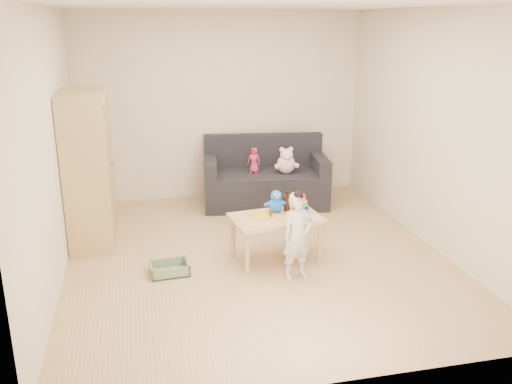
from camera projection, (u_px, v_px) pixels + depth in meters
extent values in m
plane|color=tan|center=(257.00, 256.00, 5.92)|extent=(4.50, 4.50, 0.00)
plane|color=white|center=(257.00, 5.00, 5.14)|extent=(4.50, 4.50, 0.00)
plane|color=beige|center=(222.00, 106.00, 7.62)|extent=(4.00, 0.00, 4.00)
plane|color=beige|center=(334.00, 211.00, 3.44)|extent=(4.00, 0.00, 4.00)
plane|color=beige|center=(50.00, 149.00, 5.11)|extent=(0.00, 4.50, 4.50)
plane|color=beige|center=(434.00, 131.00, 5.95)|extent=(0.00, 4.50, 4.50)
cube|color=tan|center=(88.00, 169.00, 6.07)|extent=(0.48, 0.96, 1.72)
cube|color=black|center=(265.00, 188.00, 7.51)|extent=(1.77, 1.05, 0.47)
cube|color=#DEAD7A|center=(276.00, 238.00, 5.77)|extent=(0.99, 0.70, 0.49)
imported|color=silver|center=(297.00, 237.00, 5.30)|extent=(0.36, 0.28, 0.86)
imported|color=#D22752|center=(254.00, 160.00, 7.35)|extent=(0.21, 0.18, 0.34)
cylinder|color=#CC9C0A|center=(301.00, 210.00, 5.85)|extent=(0.16, 0.16, 0.02)
cylinder|color=silver|center=(301.00, 202.00, 5.82)|extent=(0.02, 0.02, 0.19)
torus|color=#0B0FB5|center=(301.00, 208.00, 5.84)|extent=(0.18, 0.18, 0.04)
torus|color=green|center=(301.00, 205.00, 5.83)|extent=(0.16, 0.16, 0.04)
torus|color=#FFF60D|center=(301.00, 201.00, 5.82)|extent=(0.14, 0.14, 0.04)
torus|color=#FF380D|center=(301.00, 198.00, 5.81)|extent=(0.11, 0.11, 0.03)
torus|color=#FC0E55|center=(301.00, 195.00, 5.80)|extent=(0.10, 0.10, 0.03)
cylinder|color=black|center=(287.00, 203.00, 5.85)|extent=(0.07, 0.07, 0.17)
cylinder|color=black|center=(287.00, 194.00, 5.83)|extent=(0.03, 0.03, 0.05)
cylinder|color=black|center=(287.00, 192.00, 5.82)|extent=(0.04, 0.04, 0.01)
cube|color=gold|center=(262.00, 215.00, 5.72)|extent=(0.29, 0.29, 0.02)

